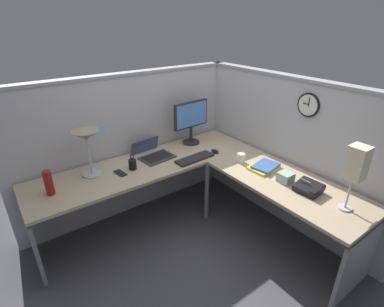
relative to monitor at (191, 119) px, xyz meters
The scene contains 19 objects.
ground_plane 1.24m from the monitor, 114.80° to the right, with size 6.80×6.80×0.00m, color #47474C.
cubicle_wall_back 0.74m from the monitor, 160.62° to the left, with size 2.57×0.12×1.58m.
cubicle_wall_right 1.10m from the monitor, 57.50° to the right, with size 0.12×2.37×1.58m.
desk 0.90m from the monitor, 122.72° to the right, with size 2.35×2.15×0.73m.
monitor is the anchor object (origin of this frame).
laptop 0.60m from the monitor, behind, with size 0.38×0.42×0.22m.
keyboard 0.52m from the monitor, 121.07° to the right, with size 0.43×0.14×0.02m, color #232326.
computer_mouse 0.47m from the monitor, 82.05° to the right, with size 0.06×0.10×0.03m, color black.
desk_lamp_dome 1.21m from the monitor, behind, with size 0.24×0.24×0.44m.
pen_cup 0.90m from the monitor, 167.26° to the right, with size 0.08×0.08×0.18m.
cell_phone 1.04m from the monitor, 168.36° to the right, with size 0.07×0.14×0.01m, color black.
thermos_flask 1.62m from the monitor, behind, with size 0.07×0.07×0.22m, color maroon.
office_phone 1.49m from the monitor, 82.82° to the right, with size 0.20×0.22×0.11m.
book_stack 1.01m from the monitor, 78.06° to the right, with size 0.31×0.24×0.04m.
desk_lamp_paper 1.77m from the monitor, 83.32° to the right, with size 0.13×0.13×0.53m.
coffee_mug 0.76m from the monitor, 80.79° to the right, with size 0.08×0.08×0.10m, color silver.
tissue_box 1.26m from the monitor, 82.53° to the right, with size 0.12×0.12×0.09m, color #8CAD99.
wall_clock 1.27m from the monitor, 64.78° to the right, with size 0.04×0.22×0.22m.
pinned_note_leftmost 1.02m from the monitor, 169.85° to the left, with size 0.10×0.00×0.08m, color #99B7E5.
Camera 1 is at (-1.56, -1.92, 2.09)m, focal length 27.17 mm.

